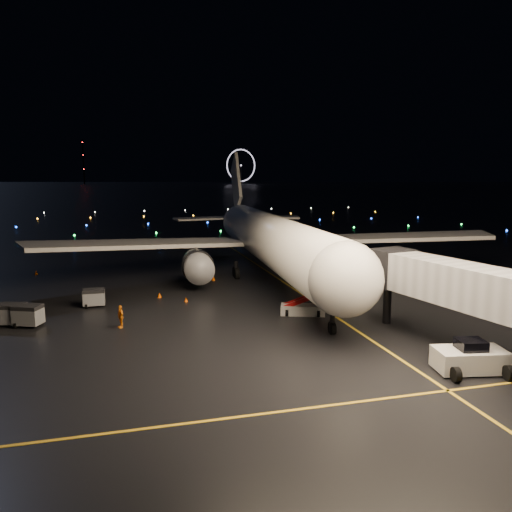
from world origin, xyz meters
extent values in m
plane|color=black|center=(0.00, 300.00, 0.00)|extent=(2000.00, 2000.00, 0.00)
cube|color=gold|center=(12.00, 15.00, 0.01)|extent=(0.25, 80.00, 0.02)
cube|color=gold|center=(-5.00, -10.00, 0.01)|extent=(60.00, 0.25, 0.02)
cube|color=silver|center=(15.25, -7.72, 1.08)|extent=(4.87, 3.13, 2.15)
imported|color=orange|center=(-6.96, 8.00, 0.98)|extent=(0.84, 1.24, 1.96)
cone|color=#EF5300|center=(-0.56, 15.42, 0.23)|extent=(0.48, 0.48, 0.47)
cone|color=#EF5300|center=(4.00, 25.11, 0.24)|extent=(0.52, 0.52, 0.49)
cone|color=#EF5300|center=(-3.05, 17.96, 0.27)|extent=(0.53, 0.53, 0.54)
cone|color=#EF5300|center=(-17.68, 34.52, 0.26)|extent=(0.50, 0.50, 0.51)
cylinder|color=black|center=(-60.00, 740.00, 32.00)|extent=(1.80, 1.80, 64.00)
cube|color=gray|center=(-9.51, 15.87, 0.87)|extent=(2.06, 1.44, 1.74)
cube|color=gray|center=(-16.04, 11.18, 0.94)|extent=(2.52, 2.05, 1.88)
cube|color=gray|center=(-14.59, 10.42, 0.93)|extent=(2.61, 2.26, 1.86)
camera|label=1|loc=(-6.33, -34.29, 12.74)|focal=35.00mm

